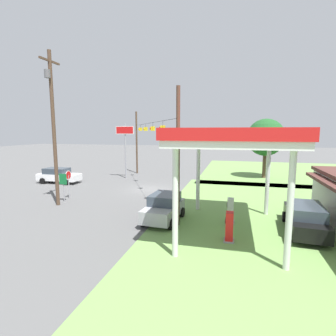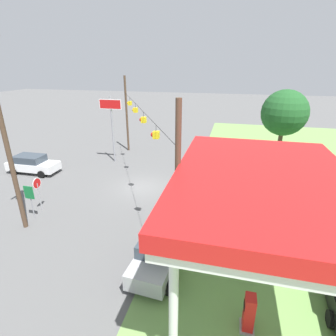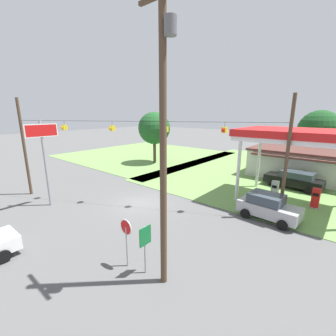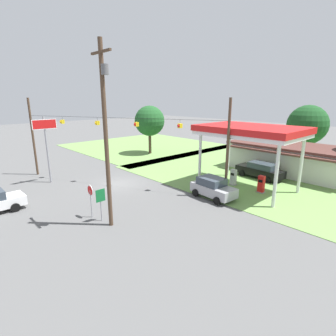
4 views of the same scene
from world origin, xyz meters
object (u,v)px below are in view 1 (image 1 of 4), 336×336
(fuel_pump_far, at_px, (229,228))
(car_at_pumps_front, at_px, (164,207))
(gas_station_canopy, at_px, (233,138))
(stop_sign_roadside, at_px, (69,178))
(utility_pole_main, at_px, (53,122))
(fuel_pump_near, at_px, (230,211))
(tree_west_verge, at_px, (266,138))
(route_sign, at_px, (63,182))
(stop_sign_overhead, at_px, (125,140))
(car_at_pumps_rear, at_px, (305,218))
(car_on_crossroad, at_px, (58,175))

(fuel_pump_far, relative_size, car_at_pumps_front, 0.40)
(gas_station_canopy, height_order, stop_sign_roadside, gas_station_canopy)
(utility_pole_main, bearing_deg, fuel_pump_near, 86.46)
(fuel_pump_far, xyz_separation_m, tree_west_verge, (-21.02, 3.85, 4.36))
(route_sign, height_order, utility_pole_main, utility_pole_main)
(gas_station_canopy, relative_size, utility_pole_main, 0.77)
(fuel_pump_far, height_order, stop_sign_overhead, stop_sign_overhead)
(car_at_pumps_rear, xyz_separation_m, utility_pole_main, (-1.47, -17.89, 5.72))
(utility_pole_main, height_order, tree_west_verge, utility_pole_main)
(car_at_pumps_rear, height_order, utility_pole_main, utility_pole_main)
(car_on_crossroad, relative_size, route_sign, 2.02)
(fuel_pump_near, distance_m, fuel_pump_far, 3.02)
(stop_sign_overhead, relative_size, route_sign, 2.85)
(stop_sign_roadside, relative_size, tree_west_verge, 0.33)
(tree_west_verge, bearing_deg, car_at_pumps_front, -23.46)
(gas_station_canopy, distance_m, stop_sign_overhead, 20.02)
(stop_sign_overhead, height_order, route_sign, stop_sign_overhead)
(fuel_pump_near, xyz_separation_m, car_on_crossroad, (-8.80, -19.48, 0.11))
(car_on_crossroad, distance_m, stop_sign_roadside, 8.09)
(car_on_crossroad, xyz_separation_m, stop_sign_overhead, (-4.76, 6.30, 3.97))
(gas_station_canopy, distance_m, tree_west_verge, 19.89)
(car_at_pumps_front, relative_size, utility_pole_main, 0.35)
(car_at_pumps_front, relative_size, car_on_crossroad, 0.85)
(utility_pole_main, bearing_deg, stop_sign_overhead, 178.02)
(fuel_pump_near, relative_size, car_on_crossroad, 0.34)
(fuel_pump_near, height_order, car_on_crossroad, car_on_crossroad)
(stop_sign_overhead, distance_m, utility_pole_main, 12.84)
(car_at_pumps_front, relative_size, stop_sign_overhead, 0.60)
(stop_sign_overhead, bearing_deg, car_on_crossroad, -52.96)
(stop_sign_roadside, bearing_deg, fuel_pump_near, -101.82)
(stop_sign_roadside, height_order, tree_west_verge, tree_west_verge)
(car_at_pumps_front, height_order, stop_sign_overhead, stop_sign_overhead)
(stop_sign_roadside, height_order, stop_sign_overhead, stop_sign_overhead)
(utility_pole_main, bearing_deg, car_at_pumps_rear, 85.30)
(stop_sign_overhead, bearing_deg, fuel_pump_far, 38.48)
(gas_station_canopy, height_order, fuel_pump_far, gas_station_canopy)
(fuel_pump_near, xyz_separation_m, route_sign, (-1.86, -13.77, 0.92))
(car_at_pumps_front, xyz_separation_m, car_on_crossroad, (-9.52, -15.20, -0.04))
(car_at_pumps_rear, bearing_deg, tree_west_verge, 5.74)
(fuel_pump_near, distance_m, utility_pole_main, 14.84)
(tree_west_verge, bearing_deg, car_on_crossroad, -68.47)
(fuel_pump_far, height_order, car_on_crossroad, car_on_crossroad)
(tree_west_verge, bearing_deg, stop_sign_overhead, -75.36)
(fuel_pump_far, bearing_deg, stop_sign_overhead, -141.52)
(car_at_pumps_front, xyz_separation_m, tree_west_verge, (-18.72, 8.12, 4.21))
(fuel_pump_near, distance_m, stop_sign_overhead, 19.34)
(gas_station_canopy, height_order, stop_sign_overhead, stop_sign_overhead)
(gas_station_canopy, distance_m, stop_sign_roadside, 15.15)
(stop_sign_roadside, bearing_deg, car_at_pumps_front, -110.58)
(car_at_pumps_rear, xyz_separation_m, car_on_crossroad, (-9.43, -23.75, -0.02))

